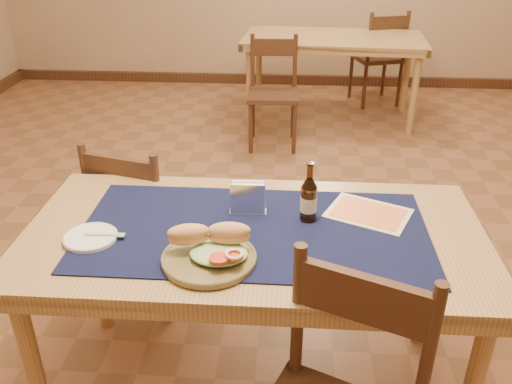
# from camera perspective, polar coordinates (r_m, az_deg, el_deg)

# --- Properties ---
(main_table) EXTENTS (1.60, 0.80, 0.75)m
(main_table) POSITION_cam_1_polar(r_m,az_deg,el_deg) (1.93, -0.21, -6.19)
(main_table) COLOR #A47F4D
(main_table) RESTS_ON ground
(placemat) EXTENTS (1.20, 0.60, 0.01)m
(placemat) POSITION_cam_1_polar(r_m,az_deg,el_deg) (1.88, -0.21, -4.03)
(placemat) COLOR black
(placemat) RESTS_ON main_table
(baseboard) EXTENTS (6.00, 7.00, 0.10)m
(baseboard) POSITION_cam_1_polar(r_m,az_deg,el_deg) (2.94, 0.95, -7.42)
(baseboard) COLOR #402516
(baseboard) RESTS_ON ground
(back_table) EXTENTS (1.59, 0.88, 0.75)m
(back_table) POSITION_cam_1_polar(r_m,az_deg,el_deg) (4.92, 8.12, 14.97)
(back_table) COLOR #A47F4D
(back_table) RESTS_ON ground
(chair_main_far) EXTENTS (0.49, 0.49, 0.86)m
(chair_main_far) POSITION_cam_1_polar(r_m,az_deg,el_deg) (2.59, -11.80, -2.85)
(chair_main_far) COLOR #402516
(chair_main_far) RESTS_ON ground
(chair_back_near) EXTENTS (0.41, 0.41, 0.86)m
(chair_back_near) POSITION_cam_1_polar(r_m,az_deg,el_deg) (4.38, 1.82, 10.62)
(chair_back_near) COLOR #402516
(chair_back_near) RESTS_ON ground
(chair_back_far) EXTENTS (0.52, 0.52, 0.91)m
(chair_back_far) POSITION_cam_1_polar(r_m,az_deg,el_deg) (5.48, 12.82, 13.78)
(chair_back_far) COLOR #402516
(chair_back_far) RESTS_ON ground
(sandwich_plate) EXTENTS (0.30, 0.30, 0.12)m
(sandwich_plate) POSITION_cam_1_polar(r_m,az_deg,el_deg) (1.72, -4.73, -6.25)
(sandwich_plate) COLOR brown
(sandwich_plate) RESTS_ON placemat
(side_plate) EXTENTS (0.18, 0.18, 0.01)m
(side_plate) POSITION_cam_1_polar(r_m,az_deg,el_deg) (1.91, -17.02, -4.55)
(side_plate) COLOR white
(side_plate) RESTS_ON placemat
(fork) EXTENTS (0.14, 0.02, 0.00)m
(fork) POSITION_cam_1_polar(r_m,az_deg,el_deg) (1.89, -15.32, -4.37)
(fork) COLOR #76C76D
(fork) RESTS_ON side_plate
(beer_bottle) EXTENTS (0.06, 0.06, 0.22)m
(beer_bottle) POSITION_cam_1_polar(r_m,az_deg,el_deg) (1.91, 5.56, -0.77)
(beer_bottle) COLOR #4D280D
(beer_bottle) RESTS_ON placemat
(napkin_holder) EXTENTS (0.14, 0.05, 0.12)m
(napkin_holder) POSITION_cam_1_polar(r_m,az_deg,el_deg) (1.96, -0.86, -0.69)
(napkin_holder) COLOR white
(napkin_holder) RESTS_ON placemat
(menu_card) EXTENTS (0.34, 0.31, 0.01)m
(menu_card) POSITION_cam_1_polar(r_m,az_deg,el_deg) (2.01, 11.75, -2.18)
(menu_card) COLOR beige
(menu_card) RESTS_ON placemat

